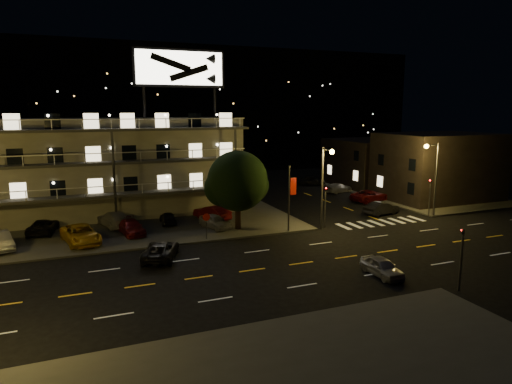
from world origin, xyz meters
name	(u,v)px	position (x,y,z in m)	size (l,w,h in m)	color
ground	(277,267)	(0.00, 0.00, 0.00)	(140.00, 140.00, 0.00)	black
curb_nw	(73,222)	(-14.00, 20.00, 0.07)	(44.00, 24.00, 0.15)	#3A3A37
curb_ne	(414,193)	(30.00, 20.00, 0.07)	(16.00, 24.00, 0.15)	#3A3A37
motel	(109,165)	(-9.94, 23.88, 5.34)	(28.00, 13.80, 18.10)	gray
side_bldg_front	(438,166)	(29.99, 16.00, 4.25)	(14.06, 10.00, 8.50)	black
side_bldg_back	(380,162)	(29.99, 28.00, 3.50)	(14.06, 12.00, 7.00)	black
hill_backdrop	(110,109)	(-5.94, 68.78, 11.55)	(120.00, 25.00, 24.00)	black
streetlight_nc	(324,179)	(8.50, 7.94, 4.96)	(0.44, 1.92, 8.00)	#2D2D30
streetlight_ne	(434,172)	(22.14, 8.30, 4.96)	(1.92, 0.44, 8.00)	#2D2D30
signal_nw	(325,202)	(9.00, 8.50, 2.57)	(0.20, 0.27, 4.60)	#2D2D30
signal_sw	(462,252)	(9.00, -8.50, 2.57)	(0.20, 0.27, 4.60)	#2D2D30
signal_ne	(430,193)	(22.00, 8.50, 2.57)	(0.27, 0.20, 4.60)	#2D2D30
banner_north	(290,197)	(5.09, 8.40, 3.43)	(0.83, 0.16, 6.40)	#2D2D30
stop_sign	(206,222)	(-3.00, 8.57, 1.71)	(0.91, 0.11, 2.61)	#2D2D30
tree	(237,183)	(0.72, 10.85, 4.65)	(6.01, 5.79, 7.57)	black
lot_car_1	(0,241)	(-19.60, 11.92, 0.87)	(1.52, 4.36, 1.44)	#99999F
lot_car_2	(81,234)	(-13.40, 11.48, 0.91)	(2.54, 5.50, 1.53)	#C58E12
lot_car_3	(131,227)	(-8.99, 12.78, 0.79)	(1.80, 4.42, 1.28)	#590C0F
lot_car_4	(215,221)	(-1.20, 11.99, 0.81)	(1.56, 3.87, 1.32)	#99999F
lot_car_6	(43,226)	(-16.61, 16.14, 0.80)	(2.16, 4.68, 1.30)	black
lot_car_7	(114,219)	(-10.24, 16.36, 0.89)	(2.07, 5.10, 1.48)	#99999F
lot_car_8	(168,218)	(-5.11, 15.31, 0.76)	(1.43, 3.57, 1.22)	black
lot_car_9	(212,212)	(-0.47, 15.38, 0.90)	(1.59, 4.55, 1.50)	#590C0F
side_car_0	(381,208)	(17.72, 11.12, 0.72)	(1.53, 4.40, 1.45)	black
side_car_1	(370,196)	(21.01, 17.79, 0.73)	(2.42, 5.25, 1.46)	#590C0F
side_car_2	(339,188)	(20.70, 24.69, 0.65)	(1.82, 4.47, 1.30)	#99999F
side_car_3	(312,181)	(20.26, 31.59, 0.70)	(1.66, 4.14, 1.41)	black
road_car_east	(382,267)	(6.08, -4.39, 0.64)	(1.52, 3.78, 1.29)	#99999F
road_car_west	(161,250)	(-7.69, 5.13, 0.70)	(2.32, 5.03, 1.40)	black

